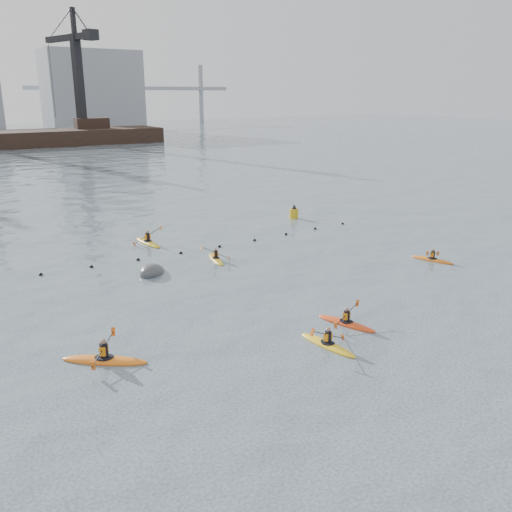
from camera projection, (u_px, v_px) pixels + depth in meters
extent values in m
plane|color=#35434D|center=(440.00, 414.00, 18.32)|extent=(400.00, 400.00, 0.00)
sphere|color=black|center=(41.00, 275.00, 32.34)|extent=(0.24, 0.24, 0.24)
sphere|color=black|center=(91.00, 267.00, 33.80)|extent=(0.24, 0.24, 0.24)
sphere|color=black|center=(138.00, 260.00, 35.23)|extent=(0.24, 0.24, 0.24)
sphere|color=black|center=(181.00, 253.00, 36.70)|extent=(0.24, 0.24, 0.24)
sphere|color=black|center=(220.00, 247.00, 38.25)|extent=(0.24, 0.24, 0.24)
sphere|color=black|center=(254.00, 240.00, 39.89)|extent=(0.24, 0.24, 0.24)
sphere|color=black|center=(286.00, 234.00, 41.59)|extent=(0.24, 0.24, 0.24)
sphere|color=black|center=(315.00, 229.00, 43.29)|extent=(0.24, 0.24, 0.24)
sphere|color=black|center=(343.00, 224.00, 44.93)|extent=(0.24, 0.24, 0.24)
cube|color=black|center=(92.00, 123.00, 116.81)|extent=(7.00, 3.00, 2.20)
cube|color=black|center=(79.00, 82.00, 113.34)|extent=(1.96, 1.96, 19.00)
cube|color=black|center=(68.00, 38.00, 112.40)|extent=(5.56, 16.73, 1.20)
cube|color=black|center=(91.00, 35.00, 106.97)|extent=(2.80, 3.08, 2.00)
cube|color=black|center=(73.00, 20.00, 109.88)|extent=(0.98, 0.98, 5.00)
cube|color=gray|center=(93.00, 91.00, 153.72)|extent=(26.00, 14.00, 22.00)
cube|color=gray|center=(134.00, 88.00, 179.94)|extent=(70.00, 2.00, 1.20)
cylinder|color=gray|center=(57.00, 95.00, 167.43)|extent=(1.60, 1.60, 20.00)
cylinder|color=gray|center=(201.00, 94.00, 193.61)|extent=(1.60, 1.60, 20.00)
ellipsoid|color=#D94214|center=(346.00, 324.00, 25.44)|extent=(1.51, 3.11, 0.31)
cylinder|color=black|center=(346.00, 321.00, 25.41)|extent=(0.72, 0.72, 0.06)
cylinder|color=black|center=(347.00, 316.00, 25.33)|extent=(0.29, 0.29, 0.50)
cube|color=orange|center=(347.00, 316.00, 25.33)|extent=(0.39, 0.31, 0.33)
sphere|color=#8C6651|center=(347.00, 309.00, 25.23)|extent=(0.20, 0.20, 0.20)
cylinder|color=black|center=(347.00, 314.00, 25.30)|extent=(1.97, 0.65, 0.57)
cube|color=#D85914|center=(336.00, 326.00, 24.65)|extent=(0.16, 0.17, 0.33)
cube|color=#D85914|center=(357.00, 303.00, 25.96)|extent=(0.16, 0.17, 0.33)
ellipsoid|color=yellow|center=(328.00, 345.00, 23.27)|extent=(1.01, 3.13, 0.31)
cylinder|color=black|center=(328.00, 343.00, 23.23)|extent=(0.65, 0.65, 0.06)
cylinder|color=black|center=(328.00, 337.00, 23.15)|extent=(0.29, 0.29, 0.50)
cube|color=orange|center=(328.00, 336.00, 23.15)|extent=(0.37, 0.26, 0.33)
sphere|color=#8C6651|center=(328.00, 330.00, 23.05)|extent=(0.20, 0.20, 0.20)
cylinder|color=black|center=(328.00, 335.00, 23.12)|extent=(1.92, 0.29, 0.93)
cube|color=#D85914|center=(312.00, 332.00, 22.39)|extent=(0.20, 0.16, 0.32)
cube|color=#D85914|center=(343.00, 337.00, 23.86)|extent=(0.20, 0.16, 0.32)
ellipsoid|color=orange|center=(105.00, 361.00, 21.92)|extent=(3.23, 2.80, 0.36)
cylinder|color=black|center=(104.00, 357.00, 21.88)|extent=(0.94, 0.94, 0.07)
cylinder|color=black|center=(104.00, 350.00, 21.79)|extent=(0.34, 0.34, 0.58)
cube|color=orange|center=(104.00, 350.00, 21.78)|extent=(0.44, 0.47, 0.38)
sphere|color=#8C6651|center=(103.00, 342.00, 21.67)|extent=(0.23, 0.23, 0.23)
cylinder|color=black|center=(104.00, 348.00, 21.75)|extent=(1.56, 1.91, 0.46)
cube|color=#D85914|center=(93.00, 366.00, 20.72)|extent=(0.20, 0.19, 0.38)
cube|color=#D85914|center=(113.00, 332.00, 22.78)|extent=(0.20, 0.19, 0.38)
ellipsoid|color=gold|center=(216.00, 260.00, 35.27)|extent=(1.21, 2.90, 0.28)
cylinder|color=black|center=(216.00, 258.00, 35.24)|extent=(0.64, 0.64, 0.05)
cylinder|color=black|center=(216.00, 254.00, 35.17)|extent=(0.27, 0.27, 0.46)
cube|color=orange|center=(216.00, 254.00, 35.16)|extent=(0.36, 0.26, 0.30)
sphere|color=#8C6651|center=(216.00, 250.00, 35.08)|extent=(0.19, 0.19, 0.19)
cylinder|color=black|center=(216.00, 253.00, 35.14)|extent=(1.71, 0.43, 0.94)
cube|color=#D85914|center=(202.00, 248.00, 34.72)|extent=(0.20, 0.16, 0.29)
cube|color=#D85914|center=(229.00, 258.00, 35.56)|extent=(0.20, 0.16, 0.29)
ellipsoid|color=orange|center=(432.00, 260.00, 35.16)|extent=(1.37, 2.88, 0.28)
cylinder|color=black|center=(432.00, 258.00, 35.13)|extent=(0.66, 0.66, 0.05)
cylinder|color=black|center=(433.00, 255.00, 35.06)|extent=(0.27, 0.27, 0.46)
cube|color=orange|center=(433.00, 254.00, 35.05)|extent=(0.36, 0.28, 0.30)
sphere|color=#8C6651|center=(433.00, 250.00, 34.97)|extent=(0.19, 0.19, 0.19)
cylinder|color=black|center=(433.00, 253.00, 35.03)|extent=(1.83, 0.59, 0.48)
cube|color=#D85914|center=(438.00, 253.00, 35.76)|extent=(0.14, 0.15, 0.30)
cube|color=#D85914|center=(427.00, 253.00, 34.31)|extent=(0.14, 0.15, 0.30)
ellipsoid|color=gold|center=(148.00, 243.00, 39.18)|extent=(0.98, 3.46, 0.34)
cylinder|color=black|center=(148.00, 241.00, 39.14)|extent=(0.69, 0.69, 0.06)
cylinder|color=black|center=(148.00, 237.00, 39.05)|extent=(0.32, 0.32, 0.56)
cube|color=orange|center=(148.00, 237.00, 39.05)|extent=(0.40, 0.27, 0.36)
sphere|color=#8C6651|center=(147.00, 232.00, 38.95)|extent=(0.22, 0.22, 0.22)
cylinder|color=black|center=(147.00, 236.00, 39.02)|extent=(2.18, 0.23, 0.93)
cube|color=#D85914|center=(134.00, 244.00, 38.50)|extent=(0.20, 0.17, 0.36)
cube|color=#D85914|center=(161.00, 228.00, 39.55)|extent=(0.20, 0.17, 0.36)
ellipsoid|color=#383A3D|center=(152.00, 273.00, 32.74)|extent=(2.71, 2.75, 1.61)
cylinder|color=#C48E13|center=(294.00, 214.00, 47.07)|extent=(0.76, 0.76, 0.98)
cone|color=black|center=(294.00, 206.00, 46.87)|extent=(0.48, 0.48, 0.38)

